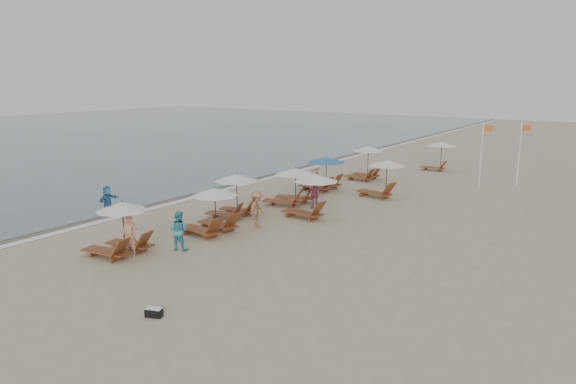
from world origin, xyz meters
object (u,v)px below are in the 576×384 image
Objects in this scene: inland_station_1 at (381,176)px; duffel_bag at (154,312)px; beachgoer_mid_b at (257,210)px; beachgoer_far_a at (315,194)px; inland_station_2 at (439,152)px; beachgoer_near at (130,235)px; beachgoer_far_b at (315,181)px; lounger_station_0 at (119,231)px; lounger_station_3 at (291,187)px; flag_pole_near at (482,152)px; inland_station_0 at (309,193)px; beachgoer_mid_a at (179,230)px; lounger_station_4 at (322,173)px; lounger_station_5 at (365,164)px; lounger_station_1 at (211,212)px; lounger_station_2 at (234,195)px; waterline_walker at (108,200)px.

duffel_bag is at bearing -85.97° from inland_station_1.
beachgoer_far_a is at bearing -15.98° from beachgoer_mid_b.
beachgoer_near is at bearing -97.14° from inland_station_2.
inland_station_2 is at bearing 8.73° from beachgoer_far_b.
lounger_station_3 is (0.80, 11.00, 0.02)m from lounger_station_0.
beachgoer_far_a is at bearing -118.70° from flag_pole_near.
inland_station_0 reaches higher than lounger_station_3.
beachgoer_mid_a is at bearing 128.65° from duffel_bag.
inland_station_0 is (3.02, -6.40, 0.24)m from lounger_station_4.
lounger_station_0 reaches higher than lounger_station_4.
inland_station_1 reaches higher than lounger_station_3.
lounger_station_4 reaches higher than lounger_station_3.
inland_station_1 is 18.70m from duffel_bag.
inland_station_1 reaches higher than beachgoer_mid_a.
lounger_station_5 reaches higher than lounger_station_0.
inland_station_0 is 1.60× the size of beachgoer_mid_b.
lounger_station_2 reaches higher than lounger_station_1.
lounger_station_0 reaches higher than duffel_bag.
lounger_station_0 is 6.50m from beachgoer_mid_b.
lounger_station_2 reaches higher than duffel_bag.
beachgoer_mid_a is 1.06× the size of beachgoer_far_a.
waterline_walker is (-7.93, -2.25, -0.14)m from beachgoer_mid_b.
inland_station_1 is (3.17, 11.17, 0.30)m from lounger_station_1.
lounger_station_2 is 1.02× the size of lounger_station_5.
lounger_station_2 is 3.81m from inland_station_0.
inland_station_1 is at bearing 0.01° from lounger_station_4.
lounger_station_0 is 20.04m from lounger_station_5.
lounger_station_0 is 11.20m from beachgoer_far_a.
beachgoer_near is at bearing 151.71° from beachgoer_mid_b.
lounger_station_0 is 0.90× the size of inland_station_0.
lounger_station_3 is at bearing -49.94° from beachgoer_far_a.
lounger_station_0 is at bearing 157.39° from beachgoer_near.
lounger_station_5 is 9.21m from beachgoer_far_a.
inland_station_0 is 5.13× the size of duffel_bag.
inland_station_0 is 1.11× the size of inland_station_2.
lounger_station_5 is at bearing -128.14° from beachgoer_far_a.
lounger_station_0 is at bearing -109.50° from inland_station_0.
beachgoer_near is 22.89m from flag_pole_near.
lounger_station_4 is at bearing 115.26° from inland_station_0.
inland_station_2 is at bearing 78.63° from lounger_station_2.
inland_station_0 reaches higher than duffel_bag.
inland_station_1 is at bearing -123.64° from flag_pole_near.
beachgoer_mid_a is at bearing -100.91° from inland_station_1.
lounger_station_3 is 9.70m from waterline_walker.
inland_station_2 is at bearing -17.70° from beachgoer_mid_b.
waterline_walker is at bearing 147.78° from duffel_bag.
beachgoer_mid_b is (1.33, -4.86, -0.12)m from lounger_station_3.
waterline_walker is (-8.99, -5.15, -0.54)m from inland_station_0.
lounger_station_0 is at bearing -104.94° from inland_station_1.
beachgoer_near is at bearing -88.85° from lounger_station_4.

